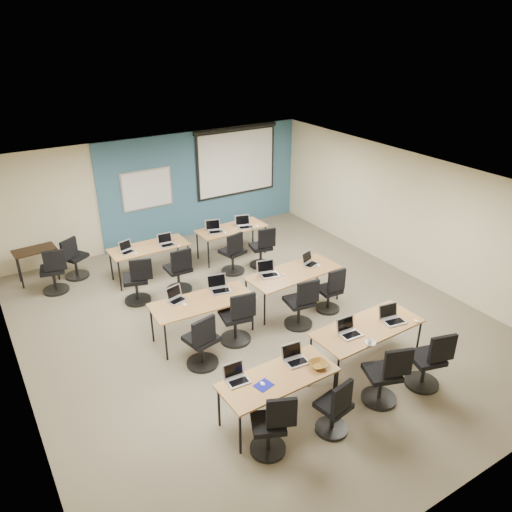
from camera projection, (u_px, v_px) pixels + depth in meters
floor at (253, 322)px, 9.48m from camera, size 8.00×9.00×0.02m
ceiling at (253, 185)px, 8.31m from camera, size 8.00×9.00×0.02m
wall_back at (158, 191)px, 12.34m from camera, size 8.00×0.04×2.70m
wall_front at (468, 411)px, 5.45m from camera, size 8.00×0.04×2.70m
wall_left at (10, 324)px, 6.99m from camera, size 0.04×9.00×2.70m
wall_right at (410, 215)px, 10.80m from camera, size 0.04×9.00×2.70m
blue_accent_panel at (204, 183)px, 12.91m from camera, size 5.50×0.04×2.70m
whiteboard at (147, 189)px, 12.09m from camera, size 1.28×0.03×0.98m
projector_screen at (236, 158)px, 13.08m from camera, size 2.40×0.10×1.82m
training_table_front_left at (278, 379)px, 6.94m from camera, size 1.70×0.71×0.73m
training_table_front_right at (367, 329)px, 8.05m from camera, size 1.88×0.78×0.73m
training_table_mid_left at (202, 303)px, 8.78m from camera, size 1.81×0.75×0.73m
training_table_mid_right at (293, 274)px, 9.77m from camera, size 1.89×0.79×0.73m
training_table_back_left at (149, 249)px, 10.85m from camera, size 1.69×0.70×0.73m
training_table_back_right at (231, 230)px, 11.80m from camera, size 1.66×0.69×0.73m
laptop_0 at (236, 377)px, 6.83m from camera, size 0.31×0.26×0.23m
mouse_0 at (263, 384)px, 6.77m from camera, size 0.08×0.10×0.03m
task_chair_0 at (272, 429)px, 6.48m from camera, size 0.52×0.49×0.97m
laptop_1 at (295, 357)px, 7.21m from camera, size 0.32×0.27×0.25m
mouse_1 at (319, 360)px, 7.24m from camera, size 0.08×0.11×0.04m
task_chair_1 at (335, 411)px, 6.79m from camera, size 0.46×0.46×0.95m
laptop_2 at (349, 330)px, 7.83m from camera, size 0.33×0.28×0.25m
mouse_2 at (371, 340)px, 7.67m from camera, size 0.07×0.10×0.04m
task_chair_2 at (385, 379)px, 7.35m from camera, size 0.55×0.53×1.01m
laptop_3 at (392, 317)px, 8.16m from camera, size 0.35×0.30×0.27m
mouse_3 at (416, 321)px, 8.16m from camera, size 0.09×0.11×0.03m
task_chair_3 at (428, 364)px, 7.66m from camera, size 0.54×0.53×1.01m
laptop_4 at (176, 297)px, 8.76m from camera, size 0.31×0.26×0.24m
mouse_4 at (185, 305)px, 8.62m from camera, size 0.08×0.11×0.04m
task_chair_4 at (202, 345)px, 8.10m from camera, size 0.54×0.54×1.01m
laptop_5 at (219, 287)px, 9.08m from camera, size 0.36×0.31×0.27m
mouse_5 at (230, 291)px, 9.06m from camera, size 0.08×0.10×0.03m
task_chair_5 at (237, 321)px, 8.72m from camera, size 0.55×0.55×1.03m
laptop_6 at (268, 271)px, 9.63m from camera, size 0.35×0.30×0.27m
mouse_6 at (283, 275)px, 9.63m from camera, size 0.07×0.09×0.03m
task_chair_6 at (301, 307)px, 9.17m from camera, size 0.54×0.54×1.01m
laptop_7 at (309, 261)px, 10.04m from camera, size 0.32×0.27×0.24m
mouse_7 at (319, 266)px, 9.97m from camera, size 0.09×0.12×0.04m
task_chair_7 at (330, 294)px, 9.67m from camera, size 0.47×0.47×0.95m
laptop_8 at (127, 249)px, 10.56m from camera, size 0.30×0.25×0.23m
mouse_8 at (136, 253)px, 10.49m from camera, size 0.06×0.09×0.03m
task_chair_8 at (138, 284)px, 9.96m from camera, size 0.55×0.53×1.01m
laptop_9 at (166, 242)px, 10.88m from camera, size 0.32×0.27×0.25m
mouse_9 at (179, 246)px, 10.82m from camera, size 0.08×0.11×0.03m
task_chair_9 at (179, 274)px, 10.34m from camera, size 0.55×0.55×1.02m
laptop_10 at (215, 229)px, 11.55m from camera, size 0.35×0.30×0.26m
mouse_10 at (225, 233)px, 11.49m from camera, size 0.09×0.11×0.04m
task_chair_10 at (233, 256)px, 11.11m from camera, size 0.53×0.53×1.01m
laptop_11 at (244, 224)px, 11.80m from camera, size 0.36×0.30×0.27m
mouse_11 at (257, 226)px, 11.85m from camera, size 0.10×0.12×0.04m
task_chair_11 at (262, 250)px, 11.42m from camera, size 0.50×0.50×0.98m
blue_mousepad at (264, 385)px, 6.75m from camera, size 0.27×0.24×0.01m
snack_bowl at (318, 364)px, 7.10m from camera, size 0.36×0.36×0.08m
snack_plate at (371, 343)px, 7.63m from camera, size 0.18×0.18×0.01m
coffee_cup at (370, 342)px, 7.58m from camera, size 0.08×0.08×0.06m
utility_table at (35, 254)px, 10.68m from camera, size 0.85×0.47×0.75m
spare_chair_a at (74, 261)px, 10.90m from camera, size 0.58×0.52×1.00m
spare_chair_b at (54, 274)px, 10.33m from camera, size 0.53×0.53×1.01m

